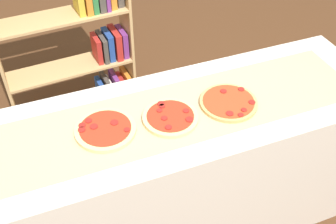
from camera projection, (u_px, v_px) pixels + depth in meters
The scene contains 7 objects.
ground_plane at pixel (168, 223), 2.46m from camera, with size 12.00×12.00×0.00m, color #4C2D19.
counter at pixel (168, 177), 2.16m from camera, with size 2.19×0.65×0.89m, color beige.
parchment_paper at pixel (168, 115), 1.86m from camera, with size 1.88×0.42×0.00m, color tan.
pizza_pepperoni_0 at pixel (105, 129), 1.78m from camera, with size 0.27×0.27×0.03m.
pizza_pepperoni_1 at pixel (170, 117), 1.84m from camera, with size 0.26×0.26×0.03m.
pizza_pepperoni_2 at pixel (229, 102), 1.91m from camera, with size 0.27×0.27×0.02m.
bookshelf at pixel (81, 17), 2.74m from camera, with size 0.93×0.30×1.64m.
Camera 1 is at (-0.50, -1.28, 2.14)m, focal length 43.40 mm.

